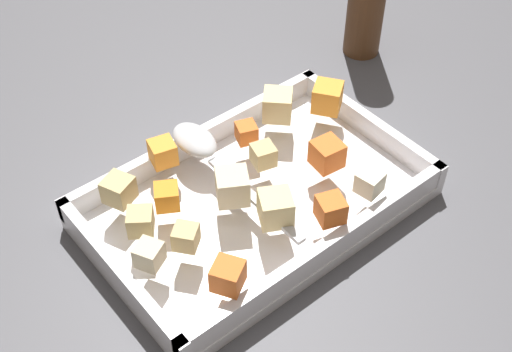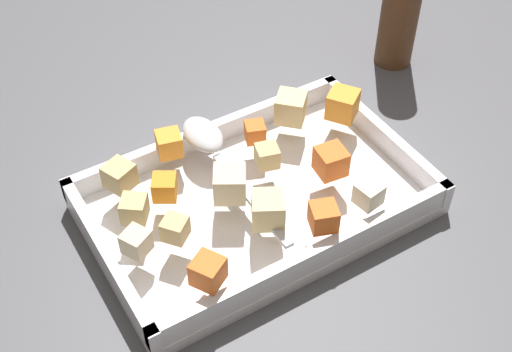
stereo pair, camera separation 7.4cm
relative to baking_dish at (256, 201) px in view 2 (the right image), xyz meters
name	(u,v)px [view 2 (the right image)]	position (x,y,z in m)	size (l,w,h in m)	color
ground_plane	(264,207)	(0.01, 0.00, -0.01)	(4.00, 4.00, 0.00)	#4C4C51
baking_dish	(256,201)	(0.00, 0.00, 0.00)	(0.36, 0.23, 0.04)	silver
carrot_chunk_near_spoon	(255,132)	(0.04, 0.06, 0.04)	(0.02, 0.02, 0.02)	orange
carrot_chunk_back_center	(343,104)	(0.15, 0.04, 0.05)	(0.03, 0.03, 0.03)	orange
carrot_chunk_under_handle	(165,187)	(-0.09, 0.03, 0.04)	(0.02, 0.02, 0.02)	orange
carrot_chunk_near_left	(169,144)	(-0.06, 0.09, 0.04)	(0.03, 0.03, 0.03)	orange
carrot_chunk_corner_sw	(331,161)	(0.08, -0.03, 0.05)	(0.03, 0.03, 0.03)	orange
carrot_chunk_corner_nw	(208,271)	(-0.11, -0.09, 0.04)	(0.03, 0.03, 0.03)	orange
carrot_chunk_front_center	(323,217)	(0.03, -0.09, 0.04)	(0.03, 0.03, 0.03)	orange
potato_chunk_heap_top	(369,194)	(0.09, -0.09, 0.04)	(0.02, 0.02, 0.02)	beige
potato_chunk_mid_left	(228,182)	(-0.03, 0.00, 0.05)	(0.03, 0.03, 0.03)	beige
potato_chunk_heap_side	(175,229)	(-0.11, -0.02, 0.04)	(0.02, 0.02, 0.02)	tan
potato_chunk_center	(267,156)	(0.03, 0.02, 0.04)	(0.02, 0.02, 0.02)	tan
potato_chunk_corner_ne	(136,242)	(-0.15, -0.02, 0.04)	(0.02, 0.02, 0.02)	beige
potato_chunk_mid_right	(119,176)	(-0.13, 0.07, 0.04)	(0.03, 0.03, 0.03)	tan
potato_chunk_far_right	(134,209)	(-0.13, 0.02, 0.04)	(0.03, 0.03, 0.03)	tan
potato_chunk_far_left	(291,108)	(0.09, 0.07, 0.05)	(0.03, 0.03, 0.03)	#E0CC89
potato_chunk_rim_edge	(268,210)	(-0.02, -0.05, 0.05)	(0.03, 0.03, 0.03)	#E0CC89
serving_spoon	(209,142)	(-0.02, 0.07, 0.04)	(0.04, 0.22, 0.02)	silver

